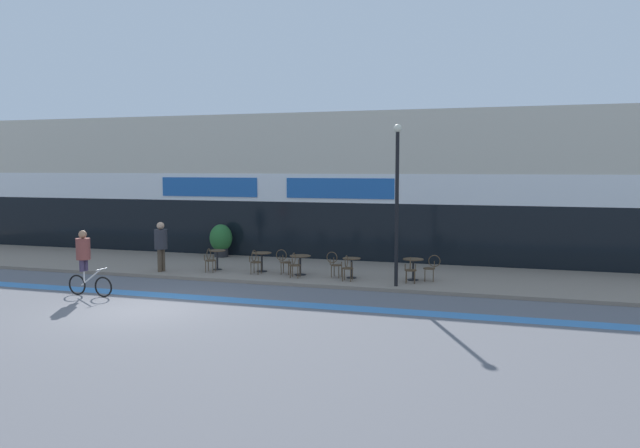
{
  "coord_description": "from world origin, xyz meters",
  "views": [
    {
      "loc": [
        9.93,
        -14.94,
        3.99
      ],
      "look_at": [
        3.66,
        5.15,
        2.07
      ],
      "focal_mm": 35.0,
      "sensor_mm": 36.0,
      "label": 1
    }
  ],
  "objects_px": {
    "cafe_chair_0_near": "(210,258)",
    "lamp_post": "(397,194)",
    "planter_pot": "(221,240)",
    "cyclist_0": "(85,258)",
    "bistro_table_4": "(413,265)",
    "cafe_chair_1_near": "(255,260)",
    "cafe_chair_3_side": "(334,263)",
    "cafe_chair_4_side": "(431,266)",
    "cafe_chair_2_near": "(295,263)",
    "bistro_table_1": "(262,258)",
    "bistro_table_3": "(352,264)",
    "cafe_chair_2_side": "(284,260)",
    "bistro_table_2": "(300,261)",
    "cafe_chair_3_near": "(347,266)",
    "cafe_chair_4_near": "(410,268)",
    "bistro_table_0": "(217,256)",
    "pedestrian_near_end": "(161,242)"
  },
  "relations": [
    {
      "from": "cafe_chair_0_near",
      "to": "lamp_post",
      "type": "height_order",
      "value": "lamp_post"
    },
    {
      "from": "planter_pot",
      "to": "cyclist_0",
      "type": "xyz_separation_m",
      "value": [
        -0.58,
        -8.23,
        0.33
      ]
    },
    {
      "from": "bistro_table_4",
      "to": "cafe_chair_1_near",
      "type": "distance_m",
      "value": 5.67
    },
    {
      "from": "bistro_table_4",
      "to": "cafe_chair_3_side",
      "type": "bearing_deg",
      "value": -175.39
    },
    {
      "from": "cafe_chair_4_side",
      "to": "lamp_post",
      "type": "xyz_separation_m",
      "value": [
        -0.99,
        -1.23,
        2.51
      ]
    },
    {
      "from": "lamp_post",
      "to": "cyclist_0",
      "type": "distance_m",
      "value": 10.02
    },
    {
      "from": "cafe_chair_2_near",
      "to": "planter_pot",
      "type": "distance_m",
      "value": 6.22
    },
    {
      "from": "cafe_chair_0_near",
      "to": "cafe_chair_1_near",
      "type": "height_order",
      "value": "same"
    },
    {
      "from": "cafe_chair_4_side",
      "to": "planter_pot",
      "type": "relative_size",
      "value": 0.64
    },
    {
      "from": "bistro_table_1",
      "to": "cafe_chair_1_near",
      "type": "height_order",
      "value": "cafe_chair_1_near"
    },
    {
      "from": "bistro_table_3",
      "to": "cafe_chair_2_side",
      "type": "relative_size",
      "value": 0.79
    },
    {
      "from": "cafe_chair_3_side",
      "to": "bistro_table_3",
      "type": "bearing_deg",
      "value": 3.99
    },
    {
      "from": "bistro_table_2",
      "to": "cafe_chair_2_side",
      "type": "height_order",
      "value": "cafe_chair_2_side"
    },
    {
      "from": "cafe_chair_3_near",
      "to": "planter_pot",
      "type": "relative_size",
      "value": 0.64
    },
    {
      "from": "bistro_table_3",
      "to": "bistro_table_4",
      "type": "relative_size",
      "value": 0.96
    },
    {
      "from": "cafe_chair_2_side",
      "to": "cafe_chair_4_near",
      "type": "bearing_deg",
      "value": -8.93
    },
    {
      "from": "bistro_table_4",
      "to": "lamp_post",
      "type": "height_order",
      "value": "lamp_post"
    },
    {
      "from": "planter_pot",
      "to": "lamp_post",
      "type": "xyz_separation_m",
      "value": [
        8.47,
        -4.4,
        2.27
      ]
    },
    {
      "from": "cafe_chair_0_near",
      "to": "cafe_chair_4_near",
      "type": "bearing_deg",
      "value": -96.66
    },
    {
      "from": "cafe_chair_1_near",
      "to": "bistro_table_1",
      "type": "bearing_deg",
      "value": 0.46
    },
    {
      "from": "cafe_chair_3_side",
      "to": "planter_pot",
      "type": "distance_m",
      "value": 6.98
    },
    {
      "from": "bistro_table_1",
      "to": "cafe_chair_2_near",
      "type": "relative_size",
      "value": 0.79
    },
    {
      "from": "cafe_chair_0_near",
      "to": "cafe_chair_1_near",
      "type": "relative_size",
      "value": 1.0
    },
    {
      "from": "cafe_chair_0_near",
      "to": "cafe_chair_1_near",
      "type": "xyz_separation_m",
      "value": [
        1.77,
        0.11,
        0.0
      ]
    },
    {
      "from": "bistro_table_3",
      "to": "cafe_chair_4_side",
      "type": "xyz_separation_m",
      "value": [
        2.75,
        0.24,
        0.02
      ]
    },
    {
      "from": "bistro_table_4",
      "to": "cyclist_0",
      "type": "bearing_deg",
      "value": -151.78
    },
    {
      "from": "planter_pot",
      "to": "bistro_table_4",
      "type": "bearing_deg",
      "value": -19.75
    },
    {
      "from": "bistro_table_1",
      "to": "cafe_chair_3_side",
      "type": "bearing_deg",
      "value": -6.4
    },
    {
      "from": "bistro_table_3",
      "to": "cyclist_0",
      "type": "height_order",
      "value": "cyclist_0"
    },
    {
      "from": "cafe_chair_3_side",
      "to": "cyclist_0",
      "type": "height_order",
      "value": "cyclist_0"
    },
    {
      "from": "bistro_table_3",
      "to": "planter_pot",
      "type": "bearing_deg",
      "value": 153.15
    },
    {
      "from": "bistro_table_0",
      "to": "lamp_post",
      "type": "height_order",
      "value": "lamp_post"
    },
    {
      "from": "cyclist_0",
      "to": "planter_pot",
      "type": "bearing_deg",
      "value": 88.78
    },
    {
      "from": "pedestrian_near_end",
      "to": "cafe_chair_4_near",
      "type": "bearing_deg",
      "value": -170.36
    },
    {
      "from": "cafe_chair_3_side",
      "to": "cyclist_0",
      "type": "bearing_deg",
      "value": -139.55
    },
    {
      "from": "cafe_chair_3_near",
      "to": "cafe_chair_3_side",
      "type": "relative_size",
      "value": 1.0
    },
    {
      "from": "cafe_chair_3_side",
      "to": "pedestrian_near_end",
      "type": "bearing_deg",
      "value": -168.84
    },
    {
      "from": "cafe_chair_2_near",
      "to": "lamp_post",
      "type": "bearing_deg",
      "value": -100.52
    },
    {
      "from": "cafe_chair_1_near",
      "to": "bistro_table_3",
      "type": "bearing_deg",
      "value": -84.72
    },
    {
      "from": "bistro_table_1",
      "to": "cafe_chair_2_side",
      "type": "relative_size",
      "value": 0.79
    },
    {
      "from": "cafe_chair_3_near",
      "to": "planter_pot",
      "type": "xyz_separation_m",
      "value": [
        -6.72,
        4.03,
        0.23
      ]
    },
    {
      "from": "planter_pot",
      "to": "cafe_chair_4_side",
      "type": "bearing_deg",
      "value": -18.48
    },
    {
      "from": "cafe_chair_4_side",
      "to": "pedestrian_near_end",
      "type": "distance_m",
      "value": 9.93
    },
    {
      "from": "planter_pot",
      "to": "cyclist_0",
      "type": "distance_m",
      "value": 8.25
    },
    {
      "from": "cafe_chair_1_near",
      "to": "cafe_chair_3_near",
      "type": "bearing_deg",
      "value": -94.85
    },
    {
      "from": "bistro_table_2",
      "to": "cafe_chair_3_near",
      "type": "height_order",
      "value": "cafe_chair_3_near"
    },
    {
      "from": "bistro_table_3",
      "to": "cafe_chair_3_near",
      "type": "xyz_separation_m",
      "value": [
        0.0,
        -0.63,
        0.02
      ]
    },
    {
      "from": "cafe_chair_3_near",
      "to": "cafe_chair_4_near",
      "type": "bearing_deg",
      "value": -85.41
    },
    {
      "from": "cafe_chair_3_near",
      "to": "bistro_table_2",
      "type": "bearing_deg",
      "value": 68.71
    },
    {
      "from": "cafe_chair_2_side",
      "to": "planter_pot",
      "type": "xyz_separation_m",
      "value": [
        -4.17,
        3.34,
        0.23
      ]
    }
  ]
}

